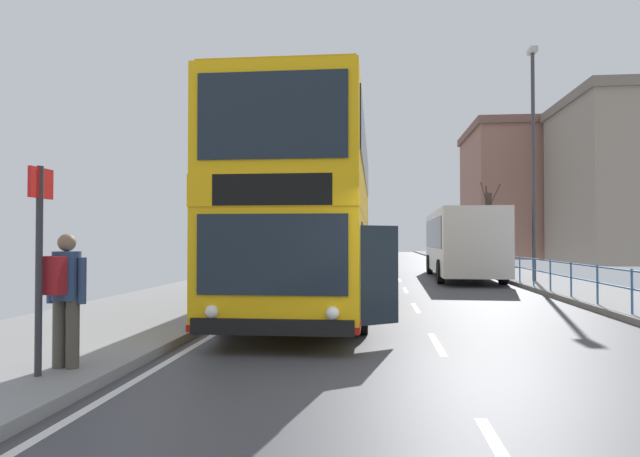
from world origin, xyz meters
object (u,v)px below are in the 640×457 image
(bare_tree_far_01, at_px, (488,227))
(background_building_00, at_px, (637,179))
(double_decker_bus_main, at_px, (313,214))
(bus_stop_sign_near, at_px, (40,245))
(street_lamp_far_side, at_px, (533,148))
(background_bus_far_lane, at_px, (461,242))
(pedestrian_companion, at_px, (64,290))
(background_building_01, at_px, (533,192))

(bare_tree_far_01, xyz_separation_m, background_building_00, (12.00, 6.51, 3.67))
(double_decker_bus_main, distance_m, bus_stop_sign_near, 7.71)
(bus_stop_sign_near, bearing_deg, double_decker_bus_main, 71.79)
(street_lamp_far_side, bearing_deg, background_building_00, 57.35)
(background_bus_far_lane, xyz_separation_m, pedestrian_companion, (-7.65, -18.54, -0.51))
(street_lamp_far_side, relative_size, background_building_00, 0.73)
(pedestrian_companion, relative_size, street_lamp_far_side, 0.18)
(bus_stop_sign_near, xyz_separation_m, background_building_01, (19.08, 48.29, 4.63))
(background_building_01, bearing_deg, pedestrian_companion, -111.62)
(bare_tree_far_01, bearing_deg, pedestrian_companion, -110.59)
(double_decker_bus_main, height_order, bus_stop_sign_near, double_decker_bus_main)
(bare_tree_far_01, bearing_deg, double_decker_bus_main, -111.24)
(street_lamp_far_side, relative_size, bare_tree_far_01, 1.76)
(bare_tree_far_01, bearing_deg, background_building_00, 28.47)
(background_bus_far_lane, height_order, street_lamp_far_side, street_lamp_far_side)
(pedestrian_companion, xyz_separation_m, background_building_01, (18.99, 47.92, 5.18))
(bus_stop_sign_near, bearing_deg, pedestrian_companion, 76.04)
(pedestrian_companion, bearing_deg, background_bus_far_lane, 67.57)
(street_lamp_far_side, xyz_separation_m, bare_tree_far_01, (1.07, 13.90, -2.76))
(bus_stop_sign_near, height_order, street_lamp_far_side, street_lamp_far_side)
(double_decker_bus_main, height_order, background_building_01, background_building_01)
(pedestrian_companion, bearing_deg, background_building_01, 68.38)
(background_bus_far_lane, xyz_separation_m, street_lamp_far_side, (2.30, -3.09, 3.67))
(pedestrian_companion, bearing_deg, bus_stop_sign_near, -103.96)
(street_lamp_far_side, bearing_deg, pedestrian_companion, -122.79)
(pedestrian_companion, bearing_deg, double_decker_bus_main, 71.57)
(pedestrian_companion, xyz_separation_m, street_lamp_far_side, (9.95, 15.44, 4.19))
(bus_stop_sign_near, height_order, background_building_01, background_building_01)
(bus_stop_sign_near, relative_size, bare_tree_far_01, 0.48)
(double_decker_bus_main, bearing_deg, bus_stop_sign_near, -108.21)
(background_building_00, distance_m, background_building_01, 12.73)
(street_lamp_far_side, bearing_deg, double_decker_bus_main, -131.90)
(bare_tree_far_01, bearing_deg, street_lamp_far_side, -94.42)
(bus_stop_sign_near, distance_m, street_lamp_far_side, 19.08)
(background_building_00, bearing_deg, bus_stop_sign_near, -122.55)
(pedestrian_companion, distance_m, background_building_00, 42.92)
(street_lamp_far_side, bearing_deg, bus_stop_sign_near, -122.41)
(pedestrian_companion, height_order, bare_tree_far_01, bare_tree_far_01)
(double_decker_bus_main, xyz_separation_m, bus_stop_sign_near, (-2.40, -7.30, -0.69))
(bus_stop_sign_near, bearing_deg, bare_tree_far_01, 69.49)
(pedestrian_companion, relative_size, bare_tree_far_01, 0.32)
(background_building_01, bearing_deg, double_decker_bus_main, -112.14)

